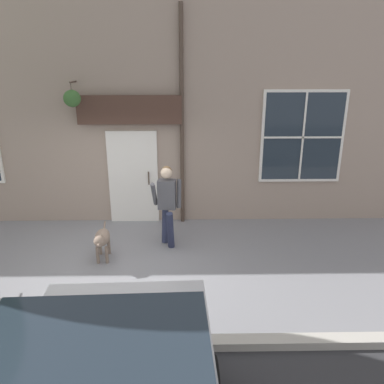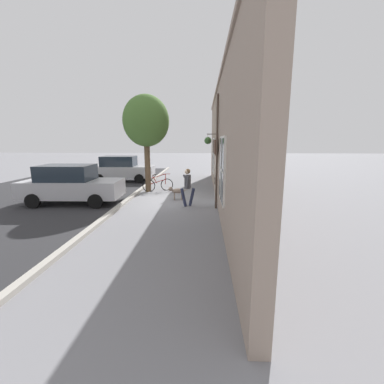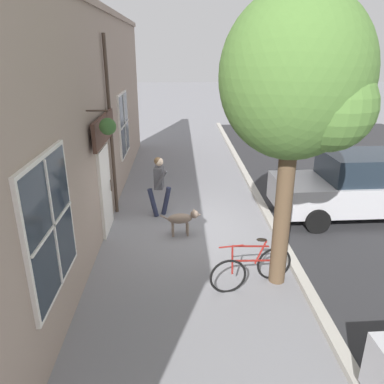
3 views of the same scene
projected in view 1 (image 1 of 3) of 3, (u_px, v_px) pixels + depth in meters
The scene contains 4 objects.
ground_plane at pixel (109, 268), 6.68m from camera, with size 90.00×90.00×0.00m, color gray.
storefront_facade at pixel (122, 104), 8.05m from camera, with size 0.95×18.00×5.28m.
pedestrian_walking at pixel (167, 199), 7.24m from camera, with size 0.65×0.59×1.64m.
dog_on_leash at pixel (102, 239), 6.82m from camera, with size 1.00×0.32×0.66m.
Camera 1 is at (5.91, 1.37, 3.44)m, focal length 35.00 mm.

